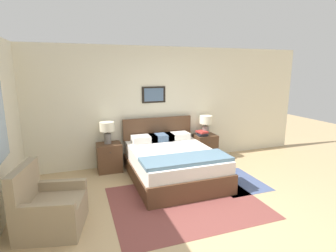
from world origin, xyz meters
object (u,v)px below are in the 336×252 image
nightstand_near_window (109,157)px  nightstand_by_door (205,147)px  table_lamp_by_door (206,122)px  bed (173,163)px  table_lamp_near_window (107,129)px  armchair (49,209)px

nightstand_near_window → nightstand_by_door: 2.24m
table_lamp_by_door → bed: bearing=-144.2°
bed → nightstand_by_door: (1.12, 0.80, -0.02)m
nightstand_by_door → table_lamp_near_window: table_lamp_near_window is taller
nightstand_near_window → table_lamp_near_window: table_lamp_near_window is taller
bed → nightstand_by_door: 1.38m
nightstand_near_window → table_lamp_near_window: 0.60m
bed → table_lamp_near_window: size_ratio=4.48×
armchair → table_lamp_near_window: bearing=164.1°
nightstand_by_door → bed: bearing=-144.6°
table_lamp_near_window → armchair: bearing=-118.6°
bed → table_lamp_by_door: same height
nightstand_near_window → nightstand_by_door: bearing=0.0°
nightstand_near_window → table_lamp_near_window: (-0.02, 0.02, 0.60)m
table_lamp_near_window → table_lamp_by_door: bearing=0.0°
armchair → nightstand_near_window: size_ratio=1.58×
nightstand_near_window → bed: bearing=-35.4°
bed → nightstand_by_door: bearing=35.4°
bed → armchair: size_ratio=2.16×
bed → armchair: 2.38m
armchair → table_lamp_by_door: size_ratio=2.08×
nightstand_near_window → nightstand_by_door: size_ratio=1.00×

